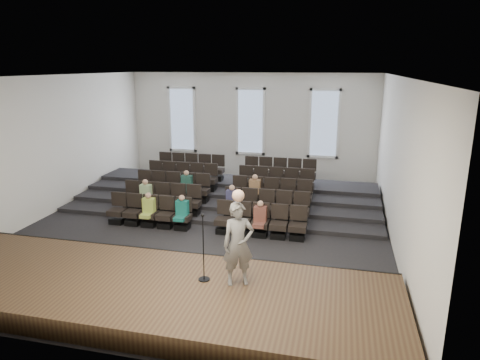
# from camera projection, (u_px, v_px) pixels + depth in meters

# --- Properties ---
(ground) EXTENTS (14.00, 14.00, 0.00)m
(ground) POSITION_uv_depth(u_px,v_px,m) (208.00, 225.00, 14.79)
(ground) COLOR black
(ground) RESTS_ON ground
(ceiling) EXTENTS (12.00, 14.00, 0.02)m
(ceiling) POSITION_uv_depth(u_px,v_px,m) (205.00, 76.00, 13.48)
(ceiling) COLOR white
(ceiling) RESTS_ON ground
(wall_back) EXTENTS (12.00, 0.04, 5.00)m
(wall_back) POSITION_uv_depth(u_px,v_px,m) (251.00, 125.00, 20.73)
(wall_back) COLOR silver
(wall_back) RESTS_ON ground
(wall_front) EXTENTS (12.00, 0.04, 5.00)m
(wall_front) POSITION_uv_depth(u_px,v_px,m) (87.00, 232.00, 7.54)
(wall_front) COLOR silver
(wall_front) RESTS_ON ground
(wall_left) EXTENTS (0.04, 14.00, 5.00)m
(wall_left) POSITION_uv_depth(u_px,v_px,m) (48.00, 146.00, 15.48)
(wall_left) COLOR silver
(wall_left) RESTS_ON ground
(wall_right) EXTENTS (0.04, 14.00, 5.00)m
(wall_right) POSITION_uv_depth(u_px,v_px,m) (399.00, 163.00, 12.80)
(wall_right) COLOR silver
(wall_right) RESTS_ON ground
(stage) EXTENTS (11.80, 3.60, 0.50)m
(stage) POSITION_uv_depth(u_px,v_px,m) (143.00, 292.00, 9.93)
(stage) COLOR #47341E
(stage) RESTS_ON ground
(stage_lip) EXTENTS (11.80, 0.06, 0.52)m
(stage_lip) POSITION_uv_depth(u_px,v_px,m) (172.00, 259.00, 11.60)
(stage_lip) COLOR black
(stage_lip) RESTS_ON ground
(risers) EXTENTS (11.80, 4.80, 0.60)m
(risers) POSITION_uv_depth(u_px,v_px,m) (231.00, 193.00, 17.72)
(risers) COLOR black
(risers) RESTS_ON ground
(seating_rows) EXTENTS (6.80, 4.70, 1.67)m
(seating_rows) POSITION_uv_depth(u_px,v_px,m) (220.00, 193.00, 16.06)
(seating_rows) COLOR black
(seating_rows) RESTS_ON ground
(windows) EXTENTS (8.44, 0.10, 3.24)m
(windows) POSITION_uv_depth(u_px,v_px,m) (250.00, 122.00, 20.62)
(windows) COLOR white
(windows) RESTS_ON wall_back
(audience) EXTENTS (4.85, 2.64, 1.10)m
(audience) POSITION_uv_depth(u_px,v_px,m) (201.00, 199.00, 14.94)
(audience) COLOR #ADC44E
(audience) RESTS_ON seating_rows
(speaker) EXTENTS (0.83, 0.71, 1.93)m
(speaker) POSITION_uv_depth(u_px,v_px,m) (238.00, 244.00, 9.56)
(speaker) COLOR slate
(speaker) RESTS_ON stage
(mic_stand) EXTENTS (0.27, 0.27, 1.62)m
(mic_stand) POSITION_uv_depth(u_px,v_px,m) (204.00, 261.00, 9.84)
(mic_stand) COLOR black
(mic_stand) RESTS_ON stage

